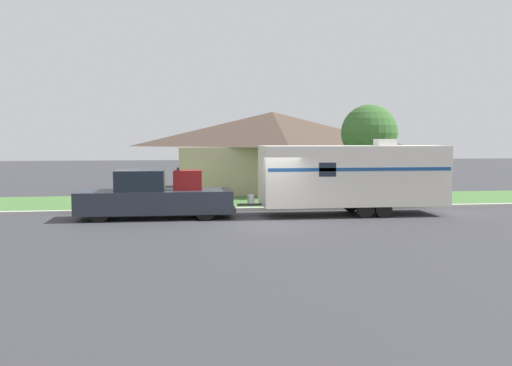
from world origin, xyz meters
TOP-DOWN VIEW (x-y plane):
  - ground_plane at (0.00, 0.00)m, footprint 120.00×120.00m
  - curb_strip at (0.00, 3.75)m, footprint 80.00×0.30m
  - lawn_strip at (0.00, 7.40)m, footprint 80.00×7.00m
  - house_across_street at (2.15, 13.60)m, footprint 12.42×8.33m
  - pickup_truck at (-4.56, 1.86)m, footprint 6.34×1.98m
  - travel_trailer at (3.75, 1.86)m, footprint 8.79×2.35m
  - mailbox at (5.05, 4.54)m, footprint 0.48×0.20m
  - tree_in_yard at (5.85, 6.06)m, footprint 2.81×2.81m

SIDE VIEW (x-z plane):
  - ground_plane at x=0.00m, z-range 0.00..0.00m
  - lawn_strip at x=0.00m, z-range 0.00..0.03m
  - curb_strip at x=0.00m, z-range 0.00..0.14m
  - pickup_truck at x=-4.56m, z-range -0.15..1.92m
  - mailbox at x=5.05m, z-range 0.37..1.76m
  - travel_trailer at x=3.75m, z-range 0.08..3.29m
  - house_across_street at x=2.15m, z-range 0.09..4.94m
  - tree_in_yard at x=5.85m, z-range 1.04..5.95m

